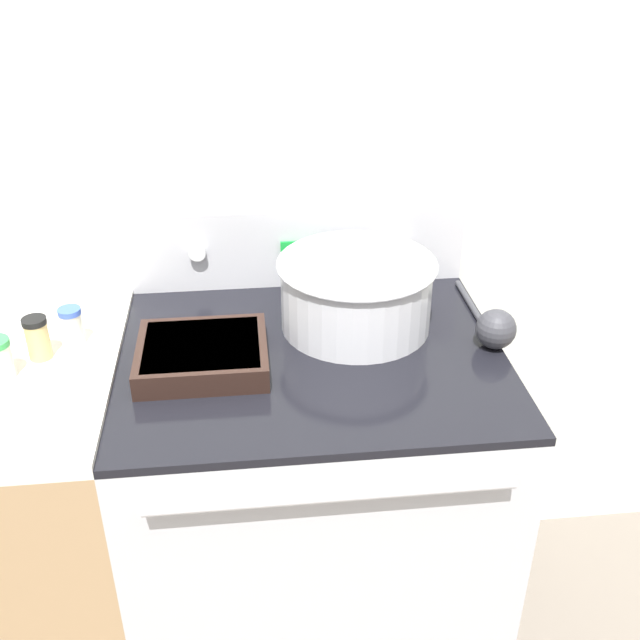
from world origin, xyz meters
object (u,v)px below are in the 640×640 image
(casserole_dish, at_px, (202,353))
(ladle, at_px, (494,327))
(spice_jar_blue_cap, at_px, (72,326))
(mixing_bowl, at_px, (356,290))
(spice_jar_black_cap, at_px, (38,338))

(casserole_dish, bearing_deg, ladle, 1.76)
(ladle, bearing_deg, spice_jar_blue_cap, 174.91)
(casserole_dish, bearing_deg, mixing_bowl, 21.07)
(mixing_bowl, distance_m, spice_jar_blue_cap, 0.61)
(casserole_dish, height_order, spice_jar_black_cap, spice_jar_black_cap)
(spice_jar_blue_cap, bearing_deg, mixing_bowl, 2.92)
(casserole_dish, bearing_deg, spice_jar_black_cap, 171.56)
(mixing_bowl, height_order, spice_jar_blue_cap, mixing_bowl)
(casserole_dish, distance_m, spice_jar_black_cap, 0.34)
(casserole_dish, height_order, spice_jar_blue_cap, spice_jar_blue_cap)
(spice_jar_blue_cap, bearing_deg, ladle, -5.09)
(spice_jar_black_cap, bearing_deg, ladle, -1.83)
(ladle, height_order, spice_jar_blue_cap, spice_jar_blue_cap)
(ladle, distance_m, spice_jar_blue_cap, 0.89)
(mixing_bowl, distance_m, ladle, 0.31)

